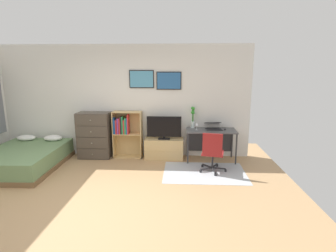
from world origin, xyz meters
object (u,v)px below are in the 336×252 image
(dresser, at_px, (95,135))
(office_chair, at_px, (213,151))
(bed, at_px, (24,158))
(laptop, at_px, (213,126))
(bamboo_vase, at_px, (193,117))
(television, at_px, (164,128))
(bookshelf, at_px, (125,130))
(wine_glass, at_px, (197,124))
(tv_stand, at_px, (164,148))
(computer_mouse, at_px, (225,129))
(desk, at_px, (211,135))

(dresser, distance_m, office_chair, 2.88)
(bed, xyz_separation_m, laptop, (4.18, 0.82, 0.59))
(dresser, xyz_separation_m, laptop, (2.85, 0.04, 0.25))
(bamboo_vase, bearing_deg, television, -169.40)
(laptop, relative_size, bamboo_vase, 0.85)
(television, bearing_deg, bookshelf, 175.56)
(television, xyz_separation_m, wine_glass, (0.77, -0.09, 0.11))
(dresser, xyz_separation_m, bamboo_vase, (2.37, 0.12, 0.46))
(tv_stand, distance_m, computer_mouse, 1.51)
(tv_stand, relative_size, bamboo_vase, 1.79)
(bamboo_vase, height_order, wine_glass, bamboo_vase)
(dresser, xyz_separation_m, bookshelf, (0.74, 0.07, 0.11))
(office_chair, bearing_deg, laptop, 94.25)
(television, height_order, computer_mouse, television)
(laptop, bearing_deg, computer_mouse, -27.95)
(television, relative_size, wine_glass, 4.55)
(bed, relative_size, bookshelf, 1.80)
(computer_mouse, bearing_deg, tv_stand, 176.87)
(bookshelf, height_order, office_chair, bookshelf)
(laptop, bearing_deg, television, 176.28)
(wine_glass, bearing_deg, bed, -169.71)
(bamboo_vase, distance_m, wine_glass, 0.27)
(tv_stand, relative_size, wine_glass, 5.11)
(bamboo_vase, bearing_deg, tv_stand, -171.22)
(television, distance_m, computer_mouse, 1.42)
(television, xyz_separation_m, office_chair, (1.06, -0.82, -0.30))
(bed, bearing_deg, tv_stand, 13.06)
(wine_glass, bearing_deg, television, 173.43)
(laptop, distance_m, bamboo_vase, 0.53)
(dresser, bearing_deg, office_chair, -16.81)
(computer_mouse, distance_m, wine_glass, 0.67)
(bamboo_vase, bearing_deg, wine_glass, -68.69)
(dresser, relative_size, television, 1.36)
(television, relative_size, office_chair, 0.95)
(bamboo_vase, bearing_deg, desk, -15.22)
(bed, relative_size, computer_mouse, 19.63)
(dresser, relative_size, laptop, 2.55)
(tv_stand, relative_size, office_chair, 1.07)
(dresser, height_order, bamboo_vase, bamboo_vase)
(dresser, xyz_separation_m, television, (1.69, -0.01, 0.21))
(office_chair, height_order, laptop, laptop)
(desk, distance_m, laptop, 0.21)
(tv_stand, height_order, television, television)
(office_chair, height_order, computer_mouse, office_chair)
(bookshelf, xyz_separation_m, bamboo_vase, (1.63, 0.05, 0.34))
(laptop, distance_m, computer_mouse, 0.28)
(computer_mouse, xyz_separation_m, bamboo_vase, (-0.74, 0.18, 0.26))
(bookshelf, height_order, tv_stand, bookshelf)
(computer_mouse, bearing_deg, office_chair, -115.11)
(bamboo_vase, bearing_deg, bed, -166.29)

